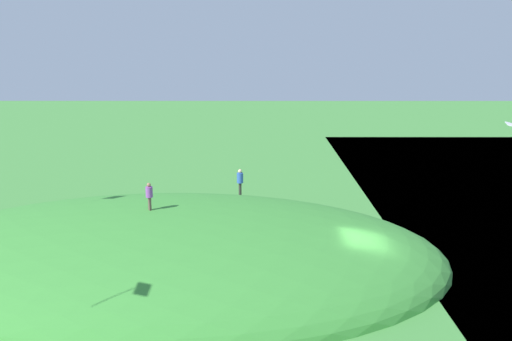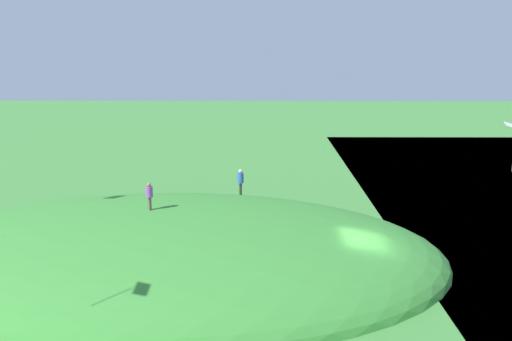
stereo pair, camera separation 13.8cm
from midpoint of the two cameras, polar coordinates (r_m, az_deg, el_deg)
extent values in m
plane|color=#42883B|center=(28.76, 11.64, -11.01)|extent=(160.00, 160.00, 0.00)
ellipsoid|color=#3B8B35|center=(30.21, -10.26, -9.67)|extent=(31.81, 19.20, 5.58)
cube|color=brown|center=(29.85, -11.62, -3.55)|extent=(0.21, 0.24, 0.75)
cylinder|color=purple|center=(29.66, -11.69, -2.31)|extent=(0.53, 0.53, 0.60)
sphere|color=#976A4F|center=(29.55, -11.73, -1.54)|extent=(0.23, 0.23, 0.23)
cube|color=#312F2B|center=(35.77, -1.85, -2.01)|extent=(0.20, 0.26, 0.86)
cylinder|color=#3158B6|center=(35.56, -1.86, -0.81)|extent=(0.55, 0.55, 0.68)
sphere|color=beige|center=(35.44, -1.87, -0.07)|extent=(0.26, 0.26, 0.26)
cylinder|color=brown|center=(29.90, 16.15, -8.83)|extent=(0.14, 0.14, 1.39)
camera|label=1|loc=(0.07, -90.14, -0.03)|focal=36.74mm
camera|label=2|loc=(0.07, 89.86, 0.03)|focal=36.74mm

